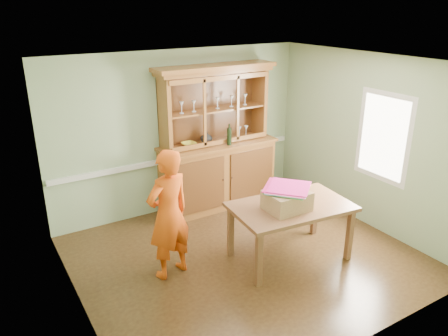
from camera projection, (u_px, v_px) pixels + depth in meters
floor at (246, 257)px, 6.18m from camera, size 4.50×4.50×0.00m
ceiling at (250, 63)px, 5.22m from camera, size 4.50×4.50×0.00m
wall_back at (180, 132)px, 7.30m from camera, size 4.50×0.00×4.50m
wall_left at (72, 208)px, 4.61m from camera, size 0.00×4.00×4.00m
wall_right at (367, 141)px, 6.79m from camera, size 0.00×4.00×4.00m
wall_front at (367, 233)px, 4.10m from camera, size 4.50×0.00×4.50m
chair_rail at (182, 158)px, 7.44m from camera, size 4.41×0.05×0.08m
framed_map at (65, 180)px, 4.79m from camera, size 0.03×0.60×0.46m
window_panel at (383, 137)px, 6.49m from camera, size 0.03×0.96×1.36m
china_hutch at (217, 159)px, 7.51m from camera, size 2.08×0.69×2.44m
dining_table at (291, 211)px, 5.95m from camera, size 1.70×1.13×0.81m
cardboard_box at (287, 200)px, 5.75m from camera, size 0.56×0.45×0.26m
kite_stack at (287, 188)px, 5.73m from camera, size 0.74×0.74×0.05m
person at (169, 215)px, 5.51m from camera, size 0.71×0.55×1.74m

